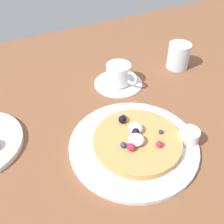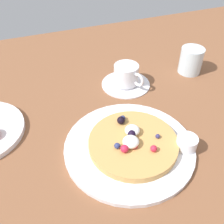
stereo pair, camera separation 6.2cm
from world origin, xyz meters
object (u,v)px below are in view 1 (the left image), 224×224
Objects in this scene: pancake_plate at (133,145)px; coffee_cup at (119,73)px; water_glass at (178,56)px; coffee_saucer at (118,83)px; syrup_ramekin at (189,136)px.

coffee_cup reaches higher than pancake_plate.
pancake_plate is at bearing -143.14° from water_glass.
coffee_cup is 1.21× the size of water_glass.
water_glass reaches higher than coffee_cup.
pancake_plate is 0.25m from coffee_cup.
water_glass is at bearing -0.56° from coffee_cup.
coffee_saucer is 0.22m from water_glass.
pancake_plate is at bearing 156.48° from syrup_ramekin.
syrup_ramekin is 0.29m from coffee_cup.
syrup_ramekin is at bearing -124.51° from water_glass.
syrup_ramekin is at bearing -23.52° from pancake_plate.
syrup_ramekin is (0.12, -0.05, 0.02)m from pancake_plate.
coffee_saucer is 0.03m from coffee_cup.
coffee_saucer is (0.09, 0.24, -0.00)m from pancake_plate.
coffee_saucer is at bearing 179.00° from water_glass.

